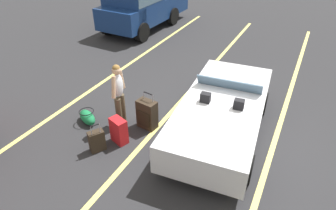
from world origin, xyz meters
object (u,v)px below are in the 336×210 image
Objects in this scene: duffel_bag at (87,117)px; convertible_car at (224,109)px; suitcase_medium_bright at (119,131)px; suitcase_small_carryon at (97,141)px; traveler_person at (119,93)px; parked_pickup_truck_far at (141,5)px; suitcase_large_black at (147,114)px.

convertible_car is at bearing -67.34° from duffel_bag.
suitcase_medium_bright is at bearing -102.02° from duffel_bag.
suitcase_medium_bright is at bearing -88.75° from suitcase_small_carryon.
parked_pickup_truck_far reaches higher than traveler_person.
parked_pickup_truck_far reaches higher than duffel_bag.
parked_pickup_truck_far is at bearing -139.17° from suitcase_large_black.
traveler_person reaches higher than suitcase_small_carryon.
suitcase_large_black is 7.56m from parked_pickup_truck_far.
suitcase_large_black reaches higher than duffel_bag.
traveler_person is at bearing 29.81° from parked_pickup_truck_far.
suitcase_medium_bright is at bearing -11.86° from suitcase_large_black.
suitcase_large_black is at bearing 34.77° from parked_pickup_truck_far.
traveler_person is 7.40m from parked_pickup_truck_far.
suitcase_medium_bright is at bearing 30.06° from parked_pickup_truck_far.
traveler_person reaches higher than suitcase_medium_bright.
suitcase_small_carryon is at bearing -95.00° from traveler_person.
duffel_bag is (-1.30, 3.12, -0.43)m from convertible_car.
traveler_person is (-0.99, 2.30, 0.34)m from convertible_car.
parked_pickup_truck_far reaches higher than suitcase_large_black.
convertible_car is 3.41m from duffel_bag.
convertible_car reaches higher than duffel_bag.
convertible_car reaches higher than suitcase_medium_bright.
traveler_person reaches higher than suitcase_large_black.
suitcase_large_black is 1.37m from suitcase_small_carryon.
convertible_car is 4.54× the size of suitcase_large_black.
suitcase_small_carryon is 0.15× the size of parked_pickup_truck_far.
convertible_car is at bearing -106.09° from suitcase_small_carryon.
suitcase_medium_bright is at bearing -67.71° from traveler_person.
suitcase_large_black is 1.28× the size of suitcase_small_carryon.
suitcase_small_carryon is 1.04× the size of duffel_bag.
parked_pickup_truck_far is at bearing 109.22° from traveler_person.
suitcase_large_black is at bearing -0.80° from suitcase_medium_bright.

